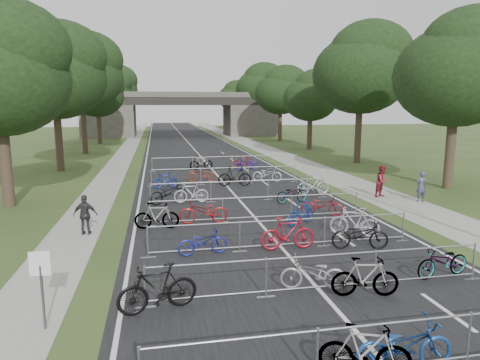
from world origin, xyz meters
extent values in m
cube|color=black|center=(0.00, 50.00, 0.01)|extent=(11.00, 140.00, 0.01)
cube|color=gray|center=(8.00, 50.00, 0.01)|extent=(3.00, 140.00, 0.01)
cube|color=gray|center=(-7.50, 50.00, 0.01)|extent=(2.00, 140.00, 0.01)
cube|color=silver|center=(0.00, 50.00, 0.00)|extent=(0.12, 140.00, 0.00)
cube|color=#43413C|center=(-11.50, 65.00, 2.50)|extent=(8.00, 8.00, 5.00)
cube|color=#43413C|center=(11.50, 65.00, 2.50)|extent=(8.00, 8.00, 5.00)
cube|color=black|center=(0.00, 65.00, 5.60)|extent=(30.00, 8.00, 1.20)
cube|color=#43413C|center=(0.00, 61.20, 6.60)|extent=(30.00, 0.40, 0.90)
cube|color=#43413C|center=(0.00, 68.80, 6.60)|extent=(30.00, 0.40, 0.90)
cylinder|color=#4C4C51|center=(-6.80, 3.00, 0.75)|extent=(0.06, 0.06, 1.50)
cube|color=white|center=(-6.80, 3.00, 1.55)|extent=(0.45, 0.04, 0.55)
cylinder|color=#33261C|center=(-11.50, 16.00, 2.10)|extent=(0.56, 0.56, 4.20)
sphere|color=black|center=(-10.90, 15.50, 7.56)|extent=(5.38, 5.38, 5.38)
cylinder|color=#33261C|center=(13.00, 16.00, 2.24)|extent=(0.56, 0.56, 4.48)
ellipsoid|color=black|center=(13.00, 16.00, 6.63)|extent=(7.17, 7.17, 5.88)
sphere|color=black|center=(13.60, 15.50, 8.06)|extent=(5.73, 5.73, 5.73)
sphere|color=black|center=(12.50, 16.50, 5.73)|extent=(4.66, 4.66, 4.66)
cylinder|color=#33261C|center=(-11.50, 28.00, 2.36)|extent=(0.56, 0.56, 4.72)
ellipsoid|color=black|center=(-11.50, 28.00, 6.99)|extent=(7.56, 7.56, 6.20)
sphere|color=black|center=(-10.90, 27.50, 8.50)|extent=(6.05, 6.05, 6.05)
sphere|color=black|center=(-12.00, 28.50, 6.05)|extent=(4.91, 4.91, 4.91)
cylinder|color=#33261C|center=(13.00, 28.00, 2.55)|extent=(0.56, 0.56, 5.11)
ellipsoid|color=black|center=(13.00, 28.00, 7.56)|extent=(8.18, 8.18, 6.70)
sphere|color=black|center=(13.60, 27.50, 9.20)|extent=(6.54, 6.54, 6.54)
sphere|color=black|center=(12.50, 28.50, 6.54)|extent=(5.31, 5.31, 5.31)
cylinder|color=#33261C|center=(-11.50, 40.00, 2.62)|extent=(0.56, 0.56, 5.25)
ellipsoid|color=black|center=(-11.50, 40.00, 7.77)|extent=(8.40, 8.40, 6.89)
sphere|color=black|center=(-10.90, 39.50, 9.45)|extent=(6.72, 6.72, 6.72)
sphere|color=black|center=(-12.00, 40.50, 6.72)|extent=(5.46, 5.46, 5.46)
cylinder|color=#33261C|center=(13.00, 40.00, 1.92)|extent=(0.56, 0.56, 3.85)
ellipsoid|color=black|center=(13.00, 40.00, 5.70)|extent=(6.16, 6.16, 5.05)
sphere|color=black|center=(13.60, 39.50, 6.93)|extent=(4.93, 4.93, 4.93)
sphere|color=black|center=(12.50, 40.50, 4.93)|extent=(4.00, 4.00, 4.00)
cylinder|color=#33261C|center=(-11.50, 52.00, 2.10)|extent=(0.56, 0.56, 4.20)
ellipsoid|color=black|center=(-11.50, 52.00, 6.22)|extent=(6.72, 6.72, 5.51)
sphere|color=black|center=(-10.90, 51.50, 7.56)|extent=(5.38, 5.38, 5.38)
sphere|color=black|center=(-12.00, 52.50, 5.38)|extent=(4.37, 4.37, 4.37)
cylinder|color=#33261C|center=(13.00, 52.00, 2.24)|extent=(0.56, 0.56, 4.48)
ellipsoid|color=black|center=(13.00, 52.00, 6.63)|extent=(7.17, 7.17, 5.88)
sphere|color=black|center=(13.60, 51.50, 8.06)|extent=(5.73, 5.73, 5.73)
sphere|color=black|center=(12.50, 52.50, 5.73)|extent=(4.66, 4.66, 4.66)
cylinder|color=#33261C|center=(-11.50, 64.00, 2.36)|extent=(0.56, 0.56, 4.72)
ellipsoid|color=black|center=(-11.50, 64.00, 6.99)|extent=(7.56, 7.56, 6.20)
sphere|color=black|center=(-10.90, 63.50, 8.50)|extent=(6.05, 6.05, 6.05)
sphere|color=black|center=(-12.00, 64.50, 6.05)|extent=(4.91, 4.91, 4.91)
cylinder|color=#33261C|center=(13.00, 64.00, 2.55)|extent=(0.56, 0.56, 5.11)
ellipsoid|color=black|center=(13.00, 64.00, 7.56)|extent=(8.18, 8.18, 6.70)
sphere|color=black|center=(13.60, 63.50, 9.20)|extent=(6.54, 6.54, 6.54)
sphere|color=black|center=(12.50, 64.50, 6.54)|extent=(5.31, 5.31, 5.31)
cylinder|color=#33261C|center=(-11.50, 76.00, 2.62)|extent=(0.56, 0.56, 5.25)
ellipsoid|color=black|center=(-11.50, 76.00, 7.77)|extent=(8.40, 8.40, 6.89)
sphere|color=black|center=(-10.90, 75.50, 9.45)|extent=(6.72, 6.72, 6.72)
sphere|color=black|center=(-12.00, 76.50, 6.72)|extent=(5.46, 5.46, 5.46)
cylinder|color=#33261C|center=(13.00, 76.00, 1.92)|extent=(0.56, 0.56, 3.85)
ellipsoid|color=black|center=(13.00, 76.00, 5.70)|extent=(6.16, 6.16, 5.05)
sphere|color=black|center=(13.60, 75.50, 6.93)|extent=(4.93, 4.93, 4.93)
sphere|color=black|center=(12.50, 76.50, 4.93)|extent=(4.00, 4.00, 4.00)
cylinder|color=#33261C|center=(-11.50, 88.00, 2.10)|extent=(0.56, 0.56, 4.20)
ellipsoid|color=black|center=(-11.50, 88.00, 6.22)|extent=(6.72, 6.72, 5.51)
sphere|color=black|center=(-10.90, 87.50, 7.56)|extent=(5.38, 5.38, 5.38)
sphere|color=black|center=(-12.00, 88.50, 5.38)|extent=(4.37, 4.37, 4.37)
cylinder|color=#33261C|center=(13.00, 88.00, 2.24)|extent=(0.56, 0.56, 4.48)
ellipsoid|color=black|center=(13.00, 88.00, 6.63)|extent=(7.17, 7.17, 5.88)
sphere|color=black|center=(13.60, 87.50, 8.06)|extent=(5.73, 5.73, 5.73)
sphere|color=black|center=(12.50, 88.50, 5.73)|extent=(4.66, 4.66, 4.66)
cylinder|color=#9C9FA3|center=(0.00, 0.00, 1.05)|extent=(9.20, 0.04, 0.04)
cylinder|color=#9C9FA3|center=(-1.53, 0.00, 0.55)|extent=(0.05, 0.05, 1.10)
cylinder|color=#9C9FA3|center=(1.53, 0.00, 0.55)|extent=(0.05, 0.05, 1.10)
cylinder|color=#9C9FA3|center=(0.00, 3.60, 1.05)|extent=(9.20, 0.04, 0.04)
cylinder|color=#9C9FA3|center=(0.00, 3.60, 0.18)|extent=(9.20, 0.04, 0.04)
cylinder|color=#9C9FA3|center=(-4.60, 3.60, 0.55)|extent=(0.05, 0.05, 1.10)
cube|color=#9C9FA3|center=(-4.60, 3.60, 0.01)|extent=(0.50, 0.08, 0.03)
cylinder|color=#9C9FA3|center=(-1.53, 3.60, 0.55)|extent=(0.05, 0.05, 1.10)
cube|color=#9C9FA3|center=(-1.53, 3.60, 0.01)|extent=(0.50, 0.08, 0.03)
cylinder|color=#9C9FA3|center=(1.53, 3.60, 0.55)|extent=(0.05, 0.05, 1.10)
cube|color=#9C9FA3|center=(1.53, 3.60, 0.01)|extent=(0.50, 0.08, 0.03)
cylinder|color=#9C9FA3|center=(4.60, 3.60, 0.55)|extent=(0.05, 0.05, 1.10)
cube|color=#9C9FA3|center=(4.60, 3.60, 0.01)|extent=(0.50, 0.08, 0.03)
cylinder|color=#9C9FA3|center=(0.00, 7.20, 1.05)|extent=(9.20, 0.04, 0.04)
cylinder|color=#9C9FA3|center=(0.00, 7.20, 0.18)|extent=(9.20, 0.04, 0.04)
cylinder|color=#9C9FA3|center=(-4.60, 7.20, 0.55)|extent=(0.05, 0.05, 1.10)
cube|color=#9C9FA3|center=(-4.60, 7.20, 0.01)|extent=(0.50, 0.08, 0.03)
cylinder|color=#9C9FA3|center=(-1.53, 7.20, 0.55)|extent=(0.05, 0.05, 1.10)
cube|color=#9C9FA3|center=(-1.53, 7.20, 0.01)|extent=(0.50, 0.08, 0.03)
cylinder|color=#9C9FA3|center=(1.53, 7.20, 0.55)|extent=(0.05, 0.05, 1.10)
cube|color=#9C9FA3|center=(1.53, 7.20, 0.01)|extent=(0.50, 0.08, 0.03)
cylinder|color=#9C9FA3|center=(4.60, 7.20, 0.55)|extent=(0.05, 0.05, 1.10)
cube|color=#9C9FA3|center=(4.60, 7.20, 0.01)|extent=(0.50, 0.08, 0.03)
cylinder|color=#9C9FA3|center=(0.00, 11.00, 1.05)|extent=(9.20, 0.04, 0.04)
cylinder|color=#9C9FA3|center=(0.00, 11.00, 0.18)|extent=(9.20, 0.04, 0.04)
cylinder|color=#9C9FA3|center=(-4.60, 11.00, 0.55)|extent=(0.05, 0.05, 1.10)
cube|color=#9C9FA3|center=(-4.60, 11.00, 0.01)|extent=(0.50, 0.08, 0.03)
cylinder|color=#9C9FA3|center=(-1.53, 11.00, 0.55)|extent=(0.05, 0.05, 1.10)
cube|color=#9C9FA3|center=(-1.53, 11.00, 0.01)|extent=(0.50, 0.08, 0.03)
cylinder|color=#9C9FA3|center=(1.53, 11.00, 0.55)|extent=(0.05, 0.05, 1.10)
cube|color=#9C9FA3|center=(1.53, 11.00, 0.01)|extent=(0.50, 0.08, 0.03)
cylinder|color=#9C9FA3|center=(4.60, 11.00, 0.55)|extent=(0.05, 0.05, 1.10)
cube|color=#9C9FA3|center=(4.60, 11.00, 0.01)|extent=(0.50, 0.08, 0.03)
cylinder|color=#9C9FA3|center=(0.00, 15.00, 1.05)|extent=(9.20, 0.04, 0.04)
cylinder|color=#9C9FA3|center=(0.00, 15.00, 0.18)|extent=(9.20, 0.04, 0.04)
cylinder|color=#9C9FA3|center=(-4.60, 15.00, 0.55)|extent=(0.05, 0.05, 1.10)
cube|color=#9C9FA3|center=(-4.60, 15.00, 0.01)|extent=(0.50, 0.08, 0.03)
cylinder|color=#9C9FA3|center=(-1.53, 15.00, 0.55)|extent=(0.05, 0.05, 1.10)
cube|color=#9C9FA3|center=(-1.53, 15.00, 0.01)|extent=(0.50, 0.08, 0.03)
cylinder|color=#9C9FA3|center=(1.53, 15.00, 0.55)|extent=(0.05, 0.05, 1.10)
cube|color=#9C9FA3|center=(1.53, 15.00, 0.01)|extent=(0.50, 0.08, 0.03)
cylinder|color=#9C9FA3|center=(4.60, 15.00, 0.55)|extent=(0.05, 0.05, 1.10)
cube|color=#9C9FA3|center=(4.60, 15.00, 0.01)|extent=(0.50, 0.08, 0.03)
cylinder|color=#9C9FA3|center=(0.00, 20.00, 1.05)|extent=(9.20, 0.04, 0.04)
cylinder|color=#9C9FA3|center=(0.00, 20.00, 0.18)|extent=(9.20, 0.04, 0.04)
cylinder|color=#9C9FA3|center=(-4.60, 20.00, 0.55)|extent=(0.05, 0.05, 1.10)
cube|color=#9C9FA3|center=(-4.60, 20.00, 0.01)|extent=(0.50, 0.08, 0.03)
cylinder|color=#9C9FA3|center=(-1.53, 20.00, 0.55)|extent=(0.05, 0.05, 1.10)
cube|color=#9C9FA3|center=(-1.53, 20.00, 0.01)|extent=(0.50, 0.08, 0.03)
cylinder|color=#9C9FA3|center=(1.53, 20.00, 0.55)|extent=(0.05, 0.05, 1.10)
cube|color=#9C9FA3|center=(1.53, 20.00, 0.01)|extent=(0.50, 0.08, 0.03)
cylinder|color=#9C9FA3|center=(4.60, 20.00, 0.55)|extent=(0.05, 0.05, 1.10)
cube|color=#9C9FA3|center=(4.60, 20.00, 0.01)|extent=(0.50, 0.08, 0.03)
cylinder|color=#9C9FA3|center=(0.00, 26.00, 1.05)|extent=(9.20, 0.04, 0.04)
cylinder|color=#9C9FA3|center=(0.00, 26.00, 0.18)|extent=(9.20, 0.04, 0.04)
cylinder|color=#9C9FA3|center=(-4.60, 26.00, 0.55)|extent=(0.05, 0.05, 1.10)
cube|color=#9C9FA3|center=(-4.60, 26.00, 0.01)|extent=(0.50, 0.08, 0.03)
cylinder|color=#9C9FA3|center=(-1.53, 26.00, 0.55)|extent=(0.05, 0.05, 1.10)
cube|color=#9C9FA3|center=(-1.53, 26.00, 0.01)|extent=(0.50, 0.08, 0.03)
cylinder|color=#9C9FA3|center=(1.53, 26.00, 0.55)|extent=(0.05, 0.05, 1.10)
cube|color=#9C9FA3|center=(1.53, 26.00, 0.01)|extent=(0.50, 0.08, 0.03)
cylinder|color=#9C9FA3|center=(4.60, 26.00, 0.55)|extent=(0.05, 0.05, 1.10)
cube|color=#9C9FA3|center=(4.60, 26.00, 0.01)|extent=(0.50, 0.08, 0.03)
imported|color=#9C9FA3|center=(-0.58, 0.06, 0.51)|extent=(1.76, 1.01, 1.02)
imported|color=navy|center=(0.22, 0.08, 0.51)|extent=(1.97, 0.77, 1.02)
imported|color=black|center=(-4.30, 3.37, 0.59)|extent=(2.05, 1.01, 1.18)
imported|color=gray|center=(-0.16, 3.83, 0.47)|extent=(1.88, 1.03, 0.94)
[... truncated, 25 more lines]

